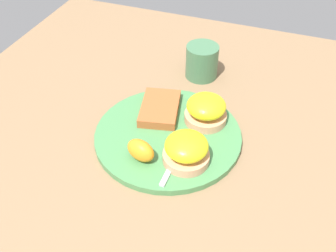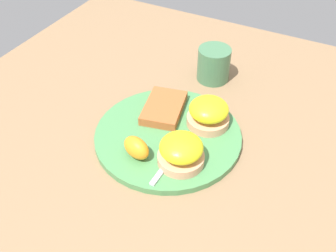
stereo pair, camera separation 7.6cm
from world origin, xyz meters
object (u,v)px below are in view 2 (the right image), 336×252
at_px(cup, 216,64).
at_px(orange_wedge, 136,148).
at_px(sandwich_benedict_left, 181,151).
at_px(hashbrown_patty, 164,108).
at_px(fork, 185,139).
at_px(sandwich_benedict_right, 208,113).

bearing_deg(cup, orange_wedge, 175.03).
relative_size(sandwich_benedict_left, cup, 0.84).
bearing_deg(hashbrown_patty, fork, -126.81).
xyz_separation_m(sandwich_benedict_left, hashbrown_patty, (0.12, 0.10, -0.02)).
distance_m(hashbrown_patty, fork, 0.10).
distance_m(sandwich_benedict_left, sandwich_benedict_right, 0.13).
bearing_deg(fork, sandwich_benedict_right, -17.54).
height_order(sandwich_benedict_right, orange_wedge, sandwich_benedict_right).
height_order(sandwich_benedict_right, fork, sandwich_benedict_right).
xyz_separation_m(sandwich_benedict_right, fork, (-0.07, 0.02, -0.03)).
height_order(hashbrown_patty, fork, hashbrown_patty).
height_order(sandwich_benedict_left, cup, cup).
distance_m(hashbrown_patty, cup, 0.19).
height_order(fork, cup, cup).
distance_m(orange_wedge, cup, 0.33).
bearing_deg(sandwich_benedict_left, fork, 17.58).
bearing_deg(fork, hashbrown_patty, 53.19).
bearing_deg(sandwich_benedict_left, hashbrown_patty, 39.70).
bearing_deg(orange_wedge, sandwich_benedict_left, -73.74).
distance_m(sandwich_benedict_left, fork, 0.07).
xyz_separation_m(hashbrown_patty, orange_wedge, (-0.15, -0.02, 0.01)).
bearing_deg(cup, sandwich_benedict_right, -162.45).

